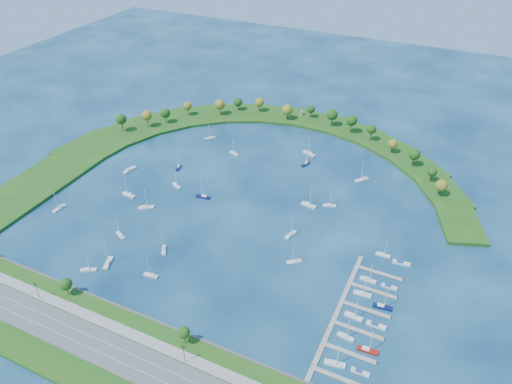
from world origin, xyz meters
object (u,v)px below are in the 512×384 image
at_px(moored_boat_0, 129,195).
at_px(docked_boat_9, 389,287).
at_px(moored_boat_15, 151,275).
at_px(moored_boat_10, 294,261).
at_px(moored_boat_20, 329,205).
at_px(docked_boat_0, 335,363).
at_px(moored_boat_3, 146,207).
at_px(docked_boat_10, 383,254).
at_px(docked_boat_11, 401,263).
at_px(moored_boat_1, 59,208).
at_px(moored_boat_2, 362,179).
at_px(moored_boat_17, 176,185).
at_px(docked_boat_7, 382,306).
at_px(moored_boat_9, 108,262).
at_px(docked_boat_1, 360,372).
at_px(moored_boat_14, 179,167).
at_px(docked_boat_4, 353,316).
at_px(dock_system, 353,316).
at_px(docked_boat_5, 376,325).
at_px(moored_boat_7, 307,161).
at_px(moored_boat_16, 164,249).
at_px(docked_boat_3, 368,350).
at_px(docked_boat_6, 362,294).
at_px(moored_boat_5, 309,205).
at_px(moored_boat_8, 291,234).
at_px(moored_boat_13, 120,235).
at_px(docked_boat_8, 368,279).
at_px(harbor_tower, 302,113).
at_px(moored_boat_19, 203,196).
at_px(moored_boat_18, 210,138).
at_px(moored_boat_12, 88,269).
at_px(moored_boat_4, 129,170).
at_px(moored_boat_21, 234,153).
at_px(moored_boat_6, 309,153).

relative_size(moored_boat_0, docked_boat_9, 1.79).
bearing_deg(moored_boat_15, moored_boat_10, -153.56).
height_order(moored_boat_20, docked_boat_0, docked_boat_0).
distance_m(moored_boat_3, docked_boat_10, 138.54).
bearing_deg(docked_boat_11, moored_boat_1, -173.91).
xyz_separation_m(moored_boat_2, moored_boat_15, (-71.96, -130.63, -0.08)).
distance_m(moored_boat_17, docked_boat_11, 144.15).
bearing_deg(docked_boat_11, docked_boat_7, -98.79).
bearing_deg(moored_boat_10, moored_boat_9, -13.79).
bearing_deg(docked_boat_1, moored_boat_10, 134.19).
distance_m(moored_boat_14, docked_boat_4, 160.50).
xyz_separation_m(moored_boat_9, moored_boat_14, (-18.47, 94.34, -0.07)).
xyz_separation_m(dock_system, docked_boat_5, (10.67, -0.61, 0.31)).
distance_m(moored_boat_7, moored_boat_16, 123.69).
height_order(docked_boat_3, docked_boat_6, docked_boat_3).
height_order(moored_boat_3, docked_boat_5, moored_boat_3).
height_order(moored_boat_5, moored_boat_8, moored_boat_5).
bearing_deg(moored_boat_14, moored_boat_10, 46.11).
xyz_separation_m(moored_boat_13, docked_boat_1, (142.62, -27.32, -0.32)).
bearing_deg(moored_boat_20, docked_boat_1, -84.77).
distance_m(docked_boat_6, docked_boat_8, 10.44).
height_order(harbor_tower, moored_boat_20, moored_boat_20).
distance_m(docked_boat_1, docked_boat_4, 28.82).
distance_m(moored_boat_1, moored_boat_19, 85.27).
relative_size(moored_boat_13, docked_boat_4, 0.90).
height_order(moored_boat_2, moored_boat_13, moored_boat_2).
relative_size(moored_boat_13, docked_boat_10, 1.01).
bearing_deg(moored_boat_17, moored_boat_18, 127.42).
bearing_deg(moored_boat_12, docked_boat_8, -8.90).
relative_size(harbor_tower, moored_boat_2, 0.29).
bearing_deg(moored_boat_3, docked_boat_5, -46.08).
bearing_deg(moored_boat_4, moored_boat_16, -119.16).
relative_size(moored_boat_2, moored_boat_21, 1.18).
distance_m(docked_boat_4, docked_boat_5, 10.48).
relative_size(harbor_tower, docked_boat_5, 0.45).
xyz_separation_m(moored_boat_9, moored_boat_20, (86.96, 96.65, -0.06)).
height_order(moored_boat_15, docked_boat_0, docked_boat_0).
bearing_deg(docked_boat_4, docked_boat_0, -84.43).
height_order(moored_boat_13, docked_boat_7, docked_boat_7).
distance_m(moored_boat_19, docked_boat_7, 126.86).
distance_m(moored_boat_21, docked_boat_3, 176.72).
height_order(moored_boat_14, docked_boat_1, moored_boat_14).
xyz_separation_m(docked_boat_7, docked_boat_10, (-8.08, 35.55, -0.05)).
bearing_deg(docked_boat_7, moored_boat_21, 136.49).
height_order(moored_boat_2, moored_boat_18, moored_boat_2).
bearing_deg(moored_boat_15, moored_boat_9, -2.26).
bearing_deg(dock_system, docked_boat_6, 89.19).
height_order(docked_boat_8, docked_boat_9, docked_boat_8).
height_order(moored_boat_9, docked_boat_0, moored_boat_9).
relative_size(moored_boat_6, moored_boat_18, 1.23).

